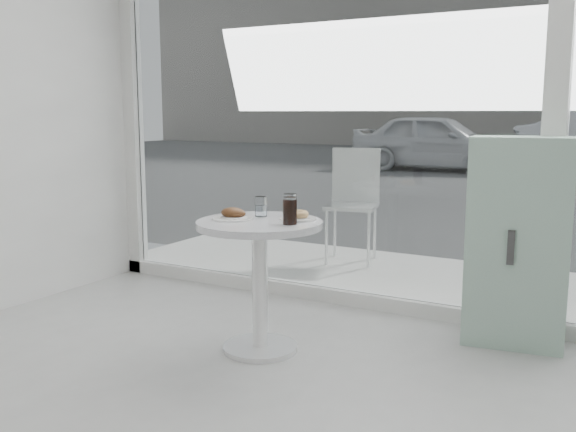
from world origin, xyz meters
The scene contains 11 objects.
storefront centered at (0.07, 3.00, 1.71)m, with size 5.00×0.14×3.00m.
main_table centered at (-0.50, 1.90, 0.55)m, with size 0.72×0.72×0.77m.
patio_deck centered at (0.00, 3.80, 0.03)m, with size 5.60×1.60×0.05m, color silver.
mint_cabinet centered at (0.76, 2.78, 0.62)m, with size 0.62×0.46×1.24m.
patio_chair centered at (-0.89, 4.13, 0.62)m, with size 0.53×0.53×1.01m.
car_white centered at (-3.07, 14.05, 0.69)m, with size 1.62×4.02×1.37m, color silver.
plate_fritter centered at (-0.66, 1.87, 0.80)m, with size 0.24×0.24×0.07m.
plate_donut centered at (-0.33, 2.04, 0.79)m, with size 0.21×0.21×0.05m.
water_tumbler_a centered at (-0.58, 2.04, 0.82)m, with size 0.07×0.07×0.12m.
water_tumbler_b centered at (-0.44, 2.15, 0.83)m, with size 0.08×0.08×0.13m.
cola_glass centered at (-0.29, 1.89, 0.84)m, with size 0.08×0.08×0.15m.
Camera 1 is at (1.41, -1.15, 1.38)m, focal length 40.00 mm.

